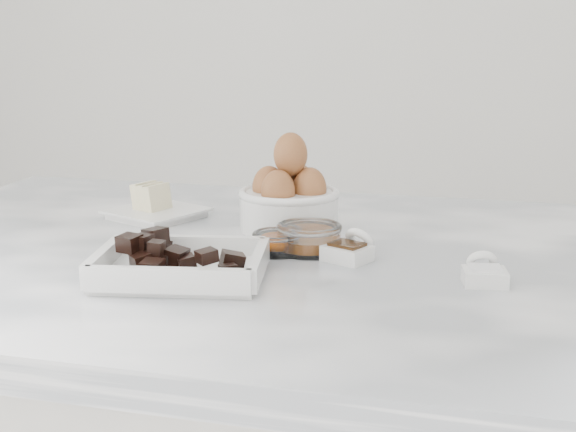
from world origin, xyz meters
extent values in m
cube|color=white|center=(0.00, 0.00, 0.92)|extent=(1.20, 0.80, 0.04)
cube|color=white|center=(-0.06, -0.15, 0.95)|extent=(0.21, 0.17, 0.01)
cube|color=white|center=(-0.22, 0.13, 0.95)|extent=(0.15, 0.15, 0.01)
cube|color=white|center=(-0.22, 0.13, 0.95)|extent=(0.16, 0.16, 0.00)
cylinder|color=white|center=(-0.05, 0.16, 0.96)|extent=(0.07, 0.07, 0.04)
cylinder|color=white|center=(-0.05, 0.16, 0.98)|extent=(0.06, 0.06, 0.01)
cylinder|color=white|center=(0.00, 0.11, 0.97)|extent=(0.14, 0.14, 0.06)
torus|color=white|center=(0.00, 0.11, 0.99)|extent=(0.15, 0.15, 0.01)
ellipsoid|color=brown|center=(0.03, 0.12, 1.00)|extent=(0.05, 0.05, 0.06)
ellipsoid|color=brown|center=(-0.03, 0.11, 1.00)|extent=(0.05, 0.05, 0.06)
ellipsoid|color=brown|center=(0.00, 0.14, 1.00)|extent=(0.05, 0.05, 0.06)
ellipsoid|color=brown|center=(-0.01, 0.08, 1.00)|extent=(0.05, 0.05, 0.06)
ellipsoid|color=brown|center=(0.00, 0.12, 1.05)|extent=(0.05, 0.05, 0.06)
cylinder|color=white|center=(0.06, 0.00, 0.96)|extent=(0.08, 0.08, 0.03)
torus|color=white|center=(0.06, 0.00, 0.97)|extent=(0.09, 0.09, 0.01)
cylinder|color=orange|center=(0.06, 0.00, 0.95)|extent=(0.06, 0.06, 0.01)
cylinder|color=white|center=(0.02, -0.01, 0.95)|extent=(0.06, 0.06, 0.03)
torus|color=white|center=(0.02, -0.01, 0.97)|extent=(0.07, 0.07, 0.01)
ellipsoid|color=#FC6707|center=(0.02, -0.01, 0.95)|extent=(0.04, 0.04, 0.02)
cube|color=white|center=(0.11, -0.03, 0.95)|extent=(0.07, 0.06, 0.02)
cube|color=black|center=(0.11, -0.03, 0.96)|extent=(0.05, 0.05, 0.00)
torus|color=white|center=(0.12, 0.00, 0.96)|extent=(0.05, 0.05, 0.04)
cube|color=white|center=(0.28, -0.08, 0.95)|extent=(0.06, 0.05, 0.02)
cube|color=white|center=(0.28, -0.08, 0.96)|extent=(0.04, 0.03, 0.00)
torus|color=white|center=(0.28, -0.06, 0.96)|extent=(0.04, 0.04, 0.04)
camera|label=1|loc=(0.29, -0.98, 1.23)|focal=50.00mm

